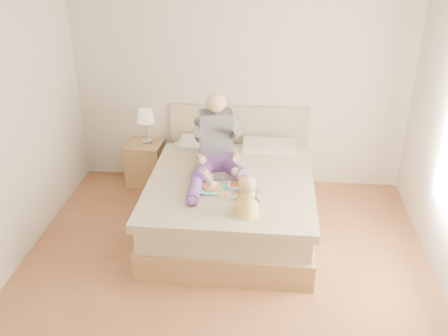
# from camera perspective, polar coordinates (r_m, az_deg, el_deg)

# --- Properties ---
(room) EXTENTS (4.02, 4.22, 2.71)m
(room) POSITION_cam_1_polar(r_m,az_deg,el_deg) (3.95, 0.91, 3.90)
(room) COLOR brown
(room) RESTS_ON ground
(bed) EXTENTS (1.70, 2.18, 1.00)m
(bed) POSITION_cam_1_polar(r_m,az_deg,el_deg) (5.45, 0.93, -3.20)
(bed) COLOR olive
(bed) RESTS_ON ground
(nightstand) EXTENTS (0.46, 0.41, 0.53)m
(nightstand) POSITION_cam_1_polar(r_m,az_deg,el_deg) (6.35, -8.96, 0.56)
(nightstand) COLOR olive
(nightstand) RESTS_ON ground
(lamp) EXTENTS (0.21, 0.21, 0.43)m
(lamp) POSITION_cam_1_polar(r_m,az_deg,el_deg) (6.13, -8.95, 5.68)
(lamp) COLOR silver
(lamp) RESTS_ON nightstand
(adult) EXTENTS (0.74, 1.09, 0.86)m
(adult) POSITION_cam_1_polar(r_m,az_deg,el_deg) (5.21, -0.74, 2.04)
(adult) COLOR #55327D
(adult) RESTS_ON bed
(tray) EXTENTS (0.50, 0.40, 0.14)m
(tray) POSITION_cam_1_polar(r_m,az_deg,el_deg) (4.96, -0.25, -2.22)
(tray) COLOR silver
(tray) RESTS_ON bed
(baby) EXTENTS (0.26, 0.35, 0.39)m
(baby) POSITION_cam_1_polar(r_m,az_deg,el_deg) (4.52, 2.69, -3.50)
(baby) COLOR #E0C246
(baby) RESTS_ON bed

